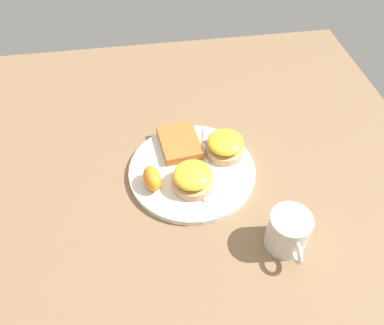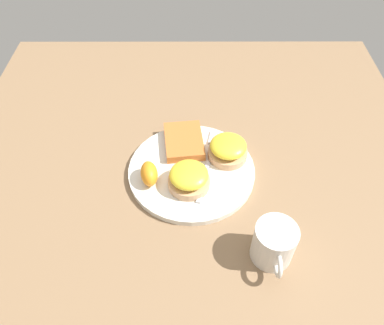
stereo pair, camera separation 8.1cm
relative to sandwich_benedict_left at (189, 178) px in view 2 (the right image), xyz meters
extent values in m
plane|color=#846647|center=(-0.05, 0.01, -0.04)|extent=(1.10, 1.10, 0.00)
cylinder|color=silver|center=(-0.05, 0.01, -0.03)|extent=(0.28, 0.28, 0.01)
cylinder|color=tan|center=(0.00, 0.00, -0.01)|extent=(0.09, 0.09, 0.02)
ellipsoid|color=yellow|center=(0.00, 0.00, 0.01)|extent=(0.08, 0.08, 0.03)
cylinder|color=tan|center=(-0.08, 0.09, -0.01)|extent=(0.09, 0.09, 0.02)
ellipsoid|color=yellow|center=(-0.08, 0.09, 0.01)|extent=(0.08, 0.08, 0.03)
cube|color=#BA682D|center=(-0.12, -0.01, -0.01)|extent=(0.12, 0.10, 0.02)
ellipsoid|color=orange|center=(-0.01, -0.08, 0.00)|extent=(0.07, 0.05, 0.04)
cube|color=silver|center=(-0.01, 0.03, -0.02)|extent=(0.11, 0.03, 0.00)
cube|color=silver|center=(-0.14, 0.06, -0.02)|extent=(0.05, 0.03, 0.00)
cylinder|color=silver|center=(0.15, 0.15, 0.00)|extent=(0.08, 0.08, 0.08)
torus|color=silver|center=(0.20, 0.15, 0.01)|extent=(0.04, 0.01, 0.04)
camera|label=1|loc=(0.49, -0.08, 0.60)|focal=35.00mm
camera|label=2|loc=(0.49, 0.00, 0.60)|focal=35.00mm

